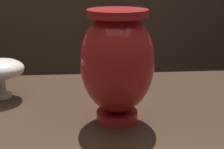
# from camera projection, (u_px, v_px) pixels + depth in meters

# --- Properties ---
(back_display_shelf) EXTENTS (2.60, 0.40, 0.99)m
(back_display_shelf) POSITION_uv_depth(u_px,v_px,m) (89.00, 45.00, 2.96)
(back_display_shelf) COLOR #422D1E
(back_display_shelf) RESTS_ON ground_plane
(vase_centerpiece) EXTENTS (0.16, 0.16, 0.24)m
(vase_centerpiece) POSITION_uv_depth(u_px,v_px,m) (117.00, 63.00, 0.70)
(vase_centerpiece) COLOR red
(vase_centerpiece) RESTS_ON display_plinth
(vase_tall_behind) EXTENTS (0.12, 0.12, 0.10)m
(vase_tall_behind) POSITION_uv_depth(u_px,v_px,m) (0.00, 70.00, 0.85)
(vase_tall_behind) COLOR silver
(vase_tall_behind) RESTS_ON display_plinth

